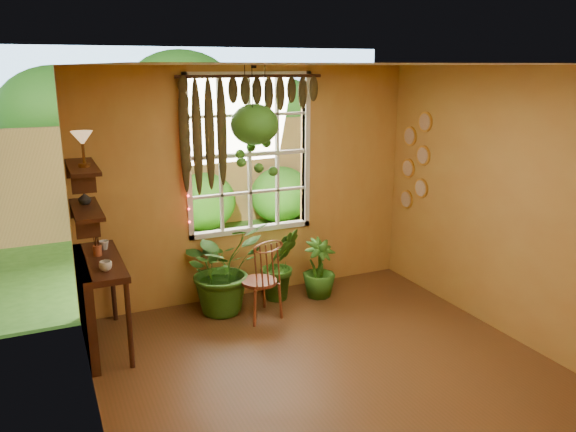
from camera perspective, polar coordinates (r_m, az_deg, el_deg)
name	(u,v)px	position (r m, az deg, el deg)	size (l,w,h in m)	color
floor	(344,384)	(5.14, 5.72, -16.60)	(4.50, 4.50, 0.00)	#543018
ceiling	(353,64)	(4.38, 6.66, 15.05)	(4.50, 4.50, 0.00)	white
wall_back	(251,185)	(6.56, -3.81, 3.20)	(4.00, 4.00, 0.00)	#B98C3F
wall_left	(90,272)	(4.01, -19.50, -5.43)	(4.50, 4.50, 0.00)	#B98C3F
wall_right	(530,211)	(5.83, 23.39, 0.47)	(4.50, 4.50, 0.00)	#B98C3F
window	(249,154)	(6.53, -3.96, 6.26)	(1.52, 0.10, 1.86)	silver
valance_vine	(245,105)	(6.32, -4.40, 11.23)	(1.70, 0.12, 1.10)	black
string_lights	(186,155)	(6.21, -10.29, 6.07)	(0.03, 0.03, 1.54)	#FF2633
wall_plates	(415,162)	(7.07, 12.79, 5.37)	(0.04, 0.32, 1.10)	beige
counter_ledge	(91,295)	(5.79, -19.42, -7.57)	(0.40, 1.20, 0.90)	black
shelf_lower	(86,209)	(5.53, -19.82, 0.63)	(0.25, 0.90, 0.04)	black
shelf_upper	(82,167)	(5.45, -20.19, 4.70)	(0.25, 0.90, 0.04)	black
backyard	(177,142)	(11.02, -11.19, 7.40)	(14.00, 10.00, 12.00)	#254F16
windsor_chair	(261,292)	(6.18, -2.79, -7.68)	(0.47, 0.49, 1.06)	maroon
potted_plant_left	(222,268)	(6.32, -6.68, -5.24)	(0.92, 0.80, 1.03)	#225416
potted_plant_mid	(280,264)	(6.63, -0.80, -4.88)	(0.48, 0.38, 0.87)	#225416
potted_plant_right	(319,268)	(6.73, 3.17, -5.33)	(0.40, 0.40, 0.71)	#225416
hanging_basket	(255,131)	(6.27, -3.40, 8.63)	(0.53, 0.53, 1.23)	black
cup_a	(106,266)	(5.34, -18.04, -4.85)	(0.11, 0.11, 0.09)	silver
cup_b	(104,245)	(5.94, -18.20, -2.83)	(0.10, 0.10, 0.09)	beige
brush_jar	(97,244)	(5.75, -18.85, -2.70)	(0.08, 0.08, 0.30)	#9A4B2C
shelf_vase	(85,198)	(5.65, -19.96, 1.72)	(0.12, 0.12, 0.12)	#B2AD99
tiffany_lamp	(82,141)	(5.31, -20.18, 7.20)	(0.19, 0.19, 0.32)	brown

